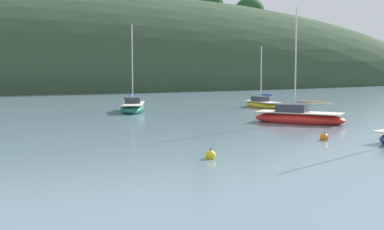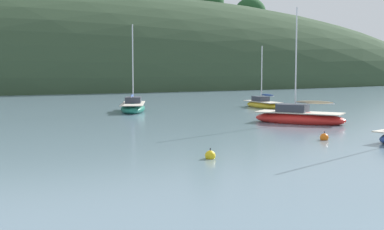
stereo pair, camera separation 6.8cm
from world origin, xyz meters
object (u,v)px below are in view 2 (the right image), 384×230
Objects in this scene: mooring_buoy_inner at (210,156)px; mooring_buoy_channel at (324,138)px; sailboat_blue_center at (133,107)px; sailboat_orange_cutter at (299,117)px; sailboat_black_sloop at (263,104)px.

mooring_buoy_inner is 1.00× the size of mooring_buoy_channel.
sailboat_blue_center reaches higher than mooring_buoy_inner.
sailboat_blue_center reaches higher than mooring_buoy_channel.
sailboat_orange_cutter is 14.26× the size of mooring_buoy_inner.
sailboat_blue_center is (-11.67, 0.37, 0.05)m from sailboat_black_sloop.
sailboat_orange_cutter is at bearing -108.44° from sailboat_black_sloop.
sailboat_black_sloop reaches higher than mooring_buoy_channel.
mooring_buoy_inner is 8.17m from mooring_buoy_channel.
sailboat_black_sloop is 0.77× the size of sailboat_blue_center.
mooring_buoy_channel is at bearing -110.42° from sailboat_black_sloop.
sailboat_orange_cutter reaches higher than mooring_buoy_channel.
mooring_buoy_inner is at bearing -136.64° from sailboat_orange_cutter.
sailboat_black_sloop is 20.62m from mooring_buoy_channel.
sailboat_black_sloop is at bearing -1.79° from sailboat_blue_center.
sailboat_orange_cutter is 1.07× the size of sailboat_blue_center.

